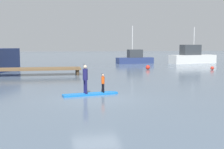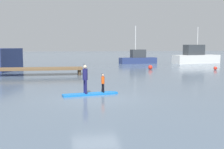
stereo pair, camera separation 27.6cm
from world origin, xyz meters
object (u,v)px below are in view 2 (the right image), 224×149
(motor_boat_small_navy, at_px, (196,57))
(mooring_buoy_near, at_px, (150,67))
(mooring_buoy_mid, at_px, (215,68))
(paddler_child_solo, at_px, (103,82))
(paddleboard_near, at_px, (90,94))
(paddler_adult, at_px, (85,77))
(fishing_boat_green_midground, at_px, (138,59))

(motor_boat_small_navy, height_order, mooring_buoy_near, motor_boat_small_navy)
(motor_boat_small_navy, xyz_separation_m, mooring_buoy_mid, (-3.18, -11.03, -0.83))
(paddler_child_solo, bearing_deg, mooring_buoy_mid, 41.42)
(paddler_child_solo, xyz_separation_m, mooring_buoy_near, (7.60, 14.80, -0.43))
(paddleboard_near, bearing_deg, mooring_buoy_near, 60.88)
(paddler_adult, relative_size, mooring_buoy_mid, 4.21)
(mooring_buoy_near, bearing_deg, mooring_buoy_mid, -13.82)
(paddler_child_solo, distance_m, motor_boat_small_navy, 30.03)
(paddleboard_near, bearing_deg, paddler_adult, -170.74)
(paddler_adult, xyz_separation_m, mooring_buoy_mid, (15.80, 13.23, -0.82))
(paddler_child_solo, height_order, mooring_buoy_near, paddler_child_solo)
(paddleboard_near, relative_size, fishing_boat_green_midground, 0.54)
(paddler_adult, distance_m, paddler_child_solo, 1.09)
(motor_boat_small_navy, relative_size, mooring_buoy_mid, 20.18)
(paddler_child_solo, distance_m, mooring_buoy_mid, 19.71)
(motor_boat_small_navy, distance_m, mooring_buoy_near, 13.92)
(motor_boat_small_navy, bearing_deg, mooring_buoy_mid, -106.08)
(paddler_adult, relative_size, paddler_child_solo, 1.52)
(paddleboard_near, distance_m, paddler_adult, 1.01)
(mooring_buoy_near, distance_m, mooring_buoy_mid, 7.39)
(motor_boat_small_navy, bearing_deg, paddleboard_near, -127.65)
(paddleboard_near, relative_size, mooring_buoy_near, 6.21)
(paddler_adult, xyz_separation_m, fishing_boat_green_midground, (9.99, 25.53, -0.24))
(paddler_adult, height_order, paddler_child_solo, paddler_adult)
(paddler_adult, bearing_deg, motor_boat_small_navy, 51.97)
(paddleboard_near, height_order, mooring_buoy_mid, mooring_buoy_mid)
(fishing_boat_green_midground, xyz_separation_m, mooring_buoy_near, (-1.36, -10.54, -0.51))
(fishing_boat_green_midground, bearing_deg, mooring_buoy_near, -97.37)
(paddler_child_solo, bearing_deg, motor_boat_small_navy, 53.28)
(mooring_buoy_near, bearing_deg, paddleboard_near, -119.12)
(paddler_child_solo, height_order, fishing_boat_green_midground, fishing_boat_green_midground)
(paddler_child_solo, relative_size, mooring_buoy_mid, 2.76)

